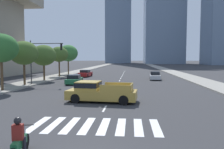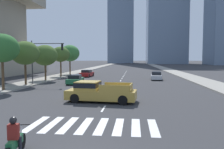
{
  "view_description": "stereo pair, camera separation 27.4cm",
  "coord_description": "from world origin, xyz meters",
  "px_view_note": "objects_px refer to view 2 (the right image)",
  "views": [
    {
      "loc": [
        1.86,
        -6.44,
        3.53
      ],
      "look_at": [
        0.0,
        14.83,
        2.0
      ],
      "focal_mm": 35.23,
      "sensor_mm": 36.0,
      "label": 1
    },
    {
      "loc": [
        2.13,
        -6.41,
        3.53
      ],
      "look_at": [
        0.0,
        14.83,
        2.0
      ],
      "focal_mm": 35.23,
      "sensor_mm": 36.0,
      "label": 2
    }
  ],
  "objects_px": {
    "sedan_green_2": "(75,80)",
    "street_tree_nearest": "(2,48)",
    "pickup_truck": "(98,92)",
    "motorcycle_lead": "(15,141)",
    "sedan_silver_0": "(156,76)",
    "sedan_red_1": "(87,73)",
    "traffic_signal_far": "(44,54)",
    "street_tree_second": "(25,53)",
    "street_tree_fifth": "(70,53)",
    "street_tree_third": "(45,55)",
    "street_tree_fourth": "(61,54)"
  },
  "relations": [
    {
      "from": "pickup_truck",
      "to": "street_tree_nearest",
      "type": "height_order",
      "value": "street_tree_nearest"
    },
    {
      "from": "pickup_truck",
      "to": "motorcycle_lead",
      "type": "bearing_deg",
      "value": 88.36
    },
    {
      "from": "street_tree_fifth",
      "to": "motorcycle_lead",
      "type": "bearing_deg",
      "value": -76.18
    },
    {
      "from": "pickup_truck",
      "to": "street_tree_nearest",
      "type": "distance_m",
      "value": 12.73
    },
    {
      "from": "sedan_silver_0",
      "to": "street_tree_third",
      "type": "relative_size",
      "value": 0.84
    },
    {
      "from": "sedan_green_2",
      "to": "street_tree_nearest",
      "type": "relative_size",
      "value": 0.72
    },
    {
      "from": "sedan_silver_0",
      "to": "street_tree_third",
      "type": "distance_m",
      "value": 18.67
    },
    {
      "from": "street_tree_nearest",
      "to": "street_tree_third",
      "type": "relative_size",
      "value": 1.09
    },
    {
      "from": "street_tree_second",
      "to": "street_tree_fifth",
      "type": "xyz_separation_m",
      "value": [
        0.0,
        20.09,
        0.49
      ]
    },
    {
      "from": "sedan_silver_0",
      "to": "street_tree_third",
      "type": "xyz_separation_m",
      "value": [
        -17.93,
        -3.88,
        3.48
      ]
    },
    {
      "from": "street_tree_second",
      "to": "street_tree_nearest",
      "type": "bearing_deg",
      "value": -90.0
    },
    {
      "from": "street_tree_fourth",
      "to": "pickup_truck",
      "type": "bearing_deg",
      "value": -64.67
    },
    {
      "from": "motorcycle_lead",
      "to": "street_tree_fifth",
      "type": "relative_size",
      "value": 0.32
    },
    {
      "from": "pickup_truck",
      "to": "sedan_red_1",
      "type": "relative_size",
      "value": 1.31
    },
    {
      "from": "sedan_red_1",
      "to": "street_tree_nearest",
      "type": "relative_size",
      "value": 0.74
    },
    {
      "from": "motorcycle_lead",
      "to": "traffic_signal_far",
      "type": "height_order",
      "value": "traffic_signal_far"
    },
    {
      "from": "sedan_red_1",
      "to": "traffic_signal_far",
      "type": "relative_size",
      "value": 0.77
    },
    {
      "from": "street_tree_third",
      "to": "motorcycle_lead",
      "type": "bearing_deg",
      "value": -69.6
    },
    {
      "from": "street_tree_third",
      "to": "street_tree_fifth",
      "type": "distance_m",
      "value": 13.62
    },
    {
      "from": "pickup_truck",
      "to": "street_tree_fifth",
      "type": "bearing_deg",
      "value": -63.92
    },
    {
      "from": "pickup_truck",
      "to": "traffic_signal_far",
      "type": "xyz_separation_m",
      "value": [
        -9.12,
        10.81,
        3.34
      ]
    },
    {
      "from": "street_tree_nearest",
      "to": "street_tree_fifth",
      "type": "distance_m",
      "value": 25.1
    },
    {
      "from": "sedan_red_1",
      "to": "traffic_signal_far",
      "type": "height_order",
      "value": "traffic_signal_far"
    },
    {
      "from": "sedan_red_1",
      "to": "street_tree_fourth",
      "type": "distance_m",
      "value": 6.26
    },
    {
      "from": "street_tree_fifth",
      "to": "traffic_signal_far",
      "type": "bearing_deg",
      "value": -83.76
    },
    {
      "from": "sedan_red_1",
      "to": "street_tree_second",
      "type": "relative_size",
      "value": 0.79
    },
    {
      "from": "sedan_silver_0",
      "to": "sedan_red_1",
      "type": "bearing_deg",
      "value": -105.61
    },
    {
      "from": "sedan_silver_0",
      "to": "street_tree_third",
      "type": "bearing_deg",
      "value": -73.34
    },
    {
      "from": "sedan_red_1",
      "to": "street_tree_second",
      "type": "bearing_deg",
      "value": 166.9
    },
    {
      "from": "street_tree_third",
      "to": "street_tree_fourth",
      "type": "xyz_separation_m",
      "value": [
        0.0,
        7.46,
        0.32
      ]
    },
    {
      "from": "motorcycle_lead",
      "to": "sedan_silver_0",
      "type": "height_order",
      "value": "motorcycle_lead"
    },
    {
      "from": "sedan_green_2",
      "to": "sedan_red_1",
      "type": "bearing_deg",
      "value": 1.36
    },
    {
      "from": "sedan_silver_0",
      "to": "sedan_green_2",
      "type": "relative_size",
      "value": 1.07
    },
    {
      "from": "traffic_signal_far",
      "to": "street_tree_second",
      "type": "xyz_separation_m",
      "value": [
        -2.07,
        -1.13,
        0.12
      ]
    },
    {
      "from": "motorcycle_lead",
      "to": "pickup_truck",
      "type": "bearing_deg",
      "value": -17.02
    },
    {
      "from": "sedan_green_2",
      "to": "street_tree_second",
      "type": "distance_m",
      "value": 7.46
    },
    {
      "from": "motorcycle_lead",
      "to": "sedan_red_1",
      "type": "xyz_separation_m",
      "value": [
        -5.03,
        35.24,
        0.04
      ]
    },
    {
      "from": "sedan_silver_0",
      "to": "street_tree_fifth",
      "type": "bearing_deg",
      "value": -114.03
    },
    {
      "from": "sedan_red_1",
      "to": "street_tree_third",
      "type": "xyz_separation_m",
      "value": [
        -4.86,
        -8.65,
        3.45
      ]
    },
    {
      "from": "motorcycle_lead",
      "to": "street_tree_nearest",
      "type": "xyz_separation_m",
      "value": [
        -9.89,
        15.09,
        4.08
      ]
    },
    {
      "from": "sedan_red_1",
      "to": "street_tree_fourth",
      "type": "height_order",
      "value": "street_tree_fourth"
    },
    {
      "from": "motorcycle_lead",
      "to": "traffic_signal_far",
      "type": "relative_size",
      "value": 0.35
    },
    {
      "from": "sedan_silver_0",
      "to": "motorcycle_lead",
      "type": "bearing_deg",
      "value": -10.34
    },
    {
      "from": "sedan_silver_0",
      "to": "pickup_truck",
      "type": "bearing_deg",
      "value": -14.12
    },
    {
      "from": "motorcycle_lead",
      "to": "street_tree_third",
      "type": "bearing_deg",
      "value": 10.5
    },
    {
      "from": "sedan_green_2",
      "to": "street_tree_third",
      "type": "relative_size",
      "value": 0.78
    },
    {
      "from": "sedan_silver_0",
      "to": "sedan_red_1",
      "type": "xyz_separation_m",
      "value": [
        -13.06,
        4.77,
        0.03
      ]
    },
    {
      "from": "sedan_silver_0",
      "to": "street_tree_nearest",
      "type": "relative_size",
      "value": 0.77
    },
    {
      "from": "street_tree_fifth",
      "to": "sedan_silver_0",
      "type": "bearing_deg",
      "value": -28.46
    },
    {
      "from": "street_tree_nearest",
      "to": "pickup_truck",
      "type": "bearing_deg",
      "value": -22.69
    }
  ]
}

